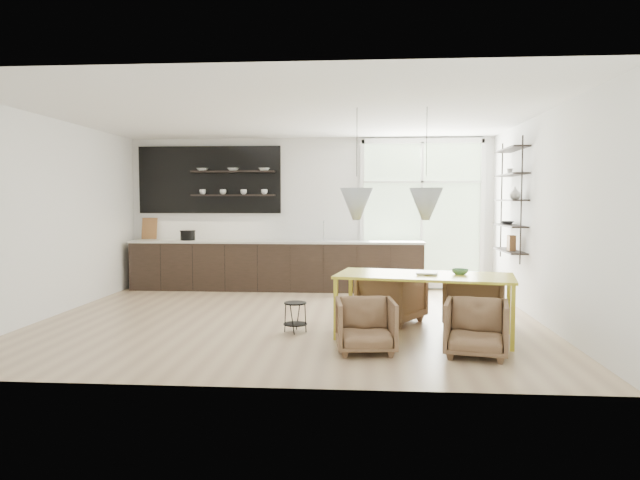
{
  "coord_description": "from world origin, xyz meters",
  "views": [
    {
      "loc": [
        1.03,
        -8.0,
        1.69
      ],
      "look_at": [
        0.39,
        0.6,
        1.1
      ],
      "focal_mm": 32.0,
      "sensor_mm": 36.0,
      "label": 1
    }
  ],
  "objects": [
    {
      "name": "dining_table",
      "position": [
        1.8,
        -0.93,
        0.73
      ],
      "size": [
        2.28,
        1.35,
        0.78
      ],
      "rotation": [
        0.0,
        0.0,
        -0.19
      ],
      "color": "gold",
      "rests_on": "ground"
    },
    {
      "name": "armchair_front_right",
      "position": [
        2.27,
        -1.78,
        0.31
      ],
      "size": [
        0.79,
        0.81,
        0.62
      ],
      "primitive_type": "imported",
      "rotation": [
        0.0,
        0.0,
        -0.22
      ],
      "color": "brown",
      "rests_on": "ground"
    },
    {
      "name": "armchair_front_left",
      "position": [
        1.07,
        -1.7,
        0.3
      ],
      "size": [
        0.71,
        0.72,
        0.6
      ],
      "primitive_type": "imported",
      "rotation": [
        0.0,
        0.0,
        0.1
      ],
      "color": "brown",
      "rests_on": "ground"
    },
    {
      "name": "room",
      "position": [
        0.58,
        1.1,
        1.46
      ],
      "size": [
        7.02,
        6.01,
        2.91
      ],
      "color": "tan",
      "rests_on": "ground"
    },
    {
      "name": "table_bowl",
      "position": [
        2.24,
        -0.87,
        0.81
      ],
      "size": [
        0.26,
        0.26,
        0.06
      ],
      "primitive_type": "imported",
      "rotation": [
        0.0,
        0.0,
        -0.32
      ],
      "color": "#497D53",
      "rests_on": "dining_table"
    },
    {
      "name": "wire_stool",
      "position": [
        0.17,
        -0.81,
        0.25
      ],
      "size": [
        0.31,
        0.31,
        0.39
      ],
      "rotation": [
        0.0,
        0.0,
        -0.17
      ],
      "color": "black",
      "rests_on": "ground"
    },
    {
      "name": "kitchen_run",
      "position": [
        -0.7,
        2.69,
        0.6
      ],
      "size": [
        5.54,
        0.69,
        2.75
      ],
      "color": "black",
      "rests_on": "ground"
    },
    {
      "name": "table_book",
      "position": [
        1.71,
        -0.87,
        0.8
      ],
      "size": [
        0.31,
        0.38,
        0.03
      ],
      "primitive_type": "imported",
      "rotation": [
        0.0,
        0.0,
        -0.19
      ],
      "color": "white",
      "rests_on": "dining_table"
    },
    {
      "name": "armchair_back_right",
      "position": [
        2.54,
        -0.25,
        0.36
      ],
      "size": [
        0.94,
        0.96,
        0.72
      ],
      "primitive_type": "imported",
      "rotation": [
        0.0,
        0.0,
        2.88
      ],
      "color": "brown",
      "rests_on": "ground"
    },
    {
      "name": "right_shelving",
      "position": [
        3.36,
        1.17,
        1.65
      ],
      "size": [
        0.26,
        1.22,
        1.9
      ],
      "color": "black",
      "rests_on": "ground"
    },
    {
      "name": "armchair_back_left",
      "position": [
        1.44,
        -0.08,
        0.35
      ],
      "size": [
        1.06,
        1.06,
        0.71
      ],
      "primitive_type": "imported",
      "rotation": [
        0.0,
        0.0,
        2.57
      ],
      "color": "brown",
      "rests_on": "ground"
    }
  ]
}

